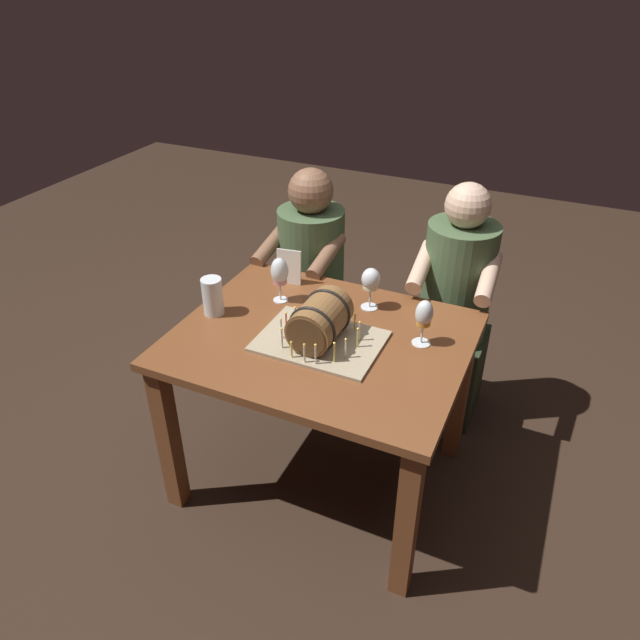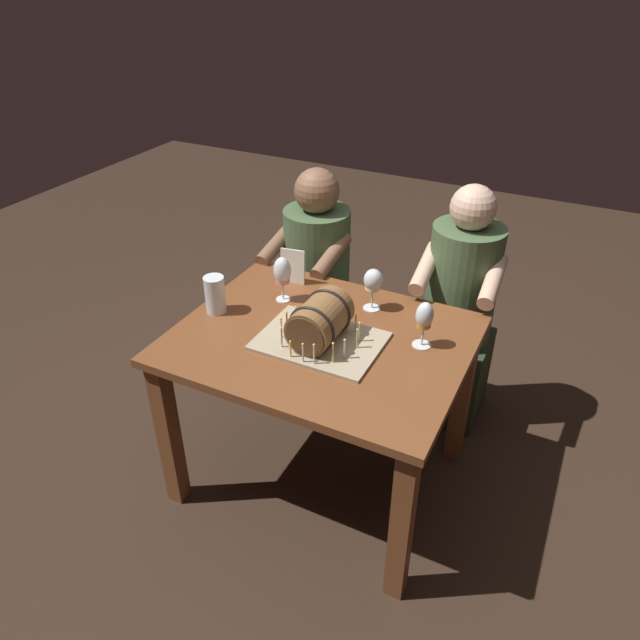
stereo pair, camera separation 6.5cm
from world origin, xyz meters
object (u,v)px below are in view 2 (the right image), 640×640
wine_glass_amber (424,318)px  menu_card (293,267)px  beer_pint (215,295)px  person_seated_left (317,287)px  barrel_cake (320,324)px  wine_glass_rose (282,273)px  wine_glass_white (373,282)px  dining_table (322,363)px  person_seated_right (457,320)px

wine_glass_amber → menu_card: size_ratio=1.16×
beer_pint → person_seated_left: 0.78m
barrel_cake → wine_glass_rose: wine_glass_rose is taller
barrel_cake → wine_glass_white: 0.33m
wine_glass_white → beer_pint: wine_glass_white is taller
wine_glass_rose → wine_glass_white: size_ratio=1.10×
wine_glass_rose → person_seated_left: size_ratio=0.17×
wine_glass_white → beer_pint: (-0.56, -0.30, -0.05)m
dining_table → wine_glass_rose: (-0.27, 0.18, 0.26)m
wine_glass_rose → menu_card: (-0.04, 0.15, -0.05)m
barrel_cake → wine_glass_rose: size_ratio=2.32×
person_seated_left → dining_table: bearing=-61.8°
wine_glass_amber → person_seated_right: size_ratio=0.16×
wine_glass_rose → wine_glass_white: 0.38m
wine_glass_white → person_seated_left: bearing=138.6°
person_seated_left → person_seated_right: (0.73, -0.00, 0.01)m
wine_glass_rose → beer_pint: 0.29m
dining_table → person_seated_left: (-0.37, 0.69, -0.09)m
dining_table → person_seated_right: 0.78m
dining_table → wine_glass_rose: size_ratio=5.60×
wine_glass_amber → menu_card: wine_glass_amber is taller
barrel_cake → beer_pint: 0.48m
dining_table → person_seated_right: bearing=61.8°
wine_glass_white → menu_card: size_ratio=1.13×
dining_table → wine_glass_rose: wine_glass_rose is taller
wine_glass_rose → wine_glass_amber: size_ratio=1.07×
wine_glass_rose → person_seated_right: bearing=38.6°
menu_card → person_seated_right: person_seated_right is taller
wine_glass_white → menu_card: wine_glass_white is taller
dining_table → menu_card: menu_card is taller
wine_glass_white → menu_card: (-0.40, 0.05, -0.05)m
wine_glass_amber → person_seated_right: (0.00, 0.57, -0.33)m
wine_glass_rose → dining_table: bearing=-33.4°
wine_glass_rose → person_seated_right: (0.64, 0.51, -0.34)m
wine_glass_rose → wine_glass_white: bearing=15.6°
menu_card → person_seated_right: size_ratio=0.13×
dining_table → wine_glass_amber: 0.46m
wine_glass_white → person_seated_right: size_ratio=0.15×
beer_pint → menu_card: bearing=65.0°
dining_table → person_seated_left: bearing=118.2°
wine_glass_rose → wine_glass_white: wine_glass_rose is taller
wine_glass_white → dining_table: bearing=-108.5°
wine_glass_rose → person_seated_right: size_ratio=0.17×
barrel_cake → menu_card: bearing=130.9°
wine_glass_white → person_seated_right: bearing=56.0°
wine_glass_amber → menu_card: bearing=162.3°
wine_glass_amber → beer_pint: (-0.83, -0.14, -0.05)m
wine_glass_white → wine_glass_amber: size_ratio=0.97×
barrel_cake → wine_glass_rose: 0.36m
dining_table → person_seated_right: person_seated_right is taller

